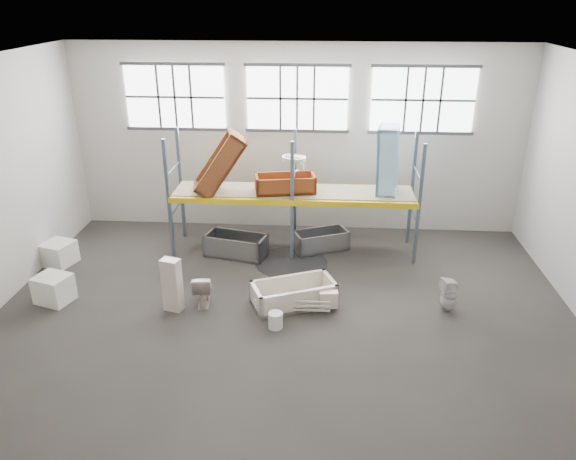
# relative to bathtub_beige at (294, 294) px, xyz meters

# --- Properties ---
(floor) EXTENTS (12.00, 10.00, 0.10)m
(floor) POSITION_rel_bathtub_beige_xyz_m (-0.17, -0.76, -0.30)
(floor) COLOR #413C38
(floor) RESTS_ON ground
(ceiling) EXTENTS (12.00, 10.00, 0.10)m
(ceiling) POSITION_rel_bathtub_beige_xyz_m (-0.17, -0.76, 4.80)
(ceiling) COLOR silver
(ceiling) RESTS_ON ground
(wall_back) EXTENTS (12.00, 0.10, 5.00)m
(wall_back) POSITION_rel_bathtub_beige_xyz_m (-0.17, 4.29, 2.25)
(wall_back) COLOR beige
(wall_back) RESTS_ON ground
(wall_front) EXTENTS (12.00, 0.10, 5.00)m
(wall_front) POSITION_rel_bathtub_beige_xyz_m (-0.17, -5.81, 2.25)
(wall_front) COLOR #9E9A92
(wall_front) RESTS_ON ground
(window_left) EXTENTS (2.60, 0.04, 1.60)m
(window_left) POSITION_rel_bathtub_beige_xyz_m (-3.37, 4.18, 3.35)
(window_left) COLOR white
(window_left) RESTS_ON wall_back
(window_mid) EXTENTS (2.60, 0.04, 1.60)m
(window_mid) POSITION_rel_bathtub_beige_xyz_m (-0.17, 4.18, 3.35)
(window_mid) COLOR white
(window_mid) RESTS_ON wall_back
(window_right) EXTENTS (2.60, 0.04, 1.60)m
(window_right) POSITION_rel_bathtub_beige_xyz_m (3.03, 4.18, 3.35)
(window_right) COLOR white
(window_right) RESTS_ON wall_back
(rack_upright_la) EXTENTS (0.08, 0.08, 3.00)m
(rack_upright_la) POSITION_rel_bathtub_beige_xyz_m (-3.17, 2.14, 1.25)
(rack_upright_la) COLOR slate
(rack_upright_la) RESTS_ON floor
(rack_upright_lb) EXTENTS (0.08, 0.08, 3.00)m
(rack_upright_lb) POSITION_rel_bathtub_beige_xyz_m (-3.17, 3.34, 1.25)
(rack_upright_lb) COLOR slate
(rack_upright_lb) RESTS_ON floor
(rack_upright_ma) EXTENTS (0.08, 0.08, 3.00)m
(rack_upright_ma) POSITION_rel_bathtub_beige_xyz_m (-0.17, 2.14, 1.25)
(rack_upright_ma) COLOR slate
(rack_upright_ma) RESTS_ON floor
(rack_upright_mb) EXTENTS (0.08, 0.08, 3.00)m
(rack_upright_mb) POSITION_rel_bathtub_beige_xyz_m (-0.17, 3.34, 1.25)
(rack_upright_mb) COLOR slate
(rack_upright_mb) RESTS_ON floor
(rack_upright_ra) EXTENTS (0.08, 0.08, 3.00)m
(rack_upright_ra) POSITION_rel_bathtub_beige_xyz_m (2.83, 2.14, 1.25)
(rack_upright_ra) COLOR slate
(rack_upright_ra) RESTS_ON floor
(rack_upright_rb) EXTENTS (0.08, 0.08, 3.00)m
(rack_upright_rb) POSITION_rel_bathtub_beige_xyz_m (2.83, 3.34, 1.25)
(rack_upright_rb) COLOR slate
(rack_upright_rb) RESTS_ON floor
(rack_beam_front) EXTENTS (6.00, 0.10, 0.14)m
(rack_beam_front) POSITION_rel_bathtub_beige_xyz_m (-0.17, 2.14, 1.25)
(rack_beam_front) COLOR yellow
(rack_beam_front) RESTS_ON floor
(rack_beam_back) EXTENTS (6.00, 0.10, 0.14)m
(rack_beam_back) POSITION_rel_bathtub_beige_xyz_m (-0.17, 3.34, 1.25)
(rack_beam_back) COLOR yellow
(rack_beam_back) RESTS_ON floor
(shelf_deck) EXTENTS (5.90, 1.10, 0.03)m
(shelf_deck) POSITION_rel_bathtub_beige_xyz_m (-0.17, 2.74, 1.33)
(shelf_deck) COLOR gray
(shelf_deck) RESTS_ON floor
(wet_patch) EXTENTS (1.80, 1.80, 0.00)m
(wet_patch) POSITION_rel_bathtub_beige_xyz_m (-0.17, 1.94, -0.25)
(wet_patch) COLOR black
(wet_patch) RESTS_ON floor
(bathtub_beige) EXTENTS (1.90, 1.41, 0.51)m
(bathtub_beige) POSITION_rel_bathtub_beige_xyz_m (0.00, 0.00, 0.00)
(bathtub_beige) COLOR beige
(bathtub_beige) RESTS_ON floor
(cistern_spare) EXTENTS (0.39, 0.20, 0.36)m
(cistern_spare) POSITION_rel_bathtub_beige_xyz_m (0.74, -0.23, 0.03)
(cistern_spare) COLOR beige
(cistern_spare) RESTS_ON bathtub_beige
(sink_in_tub) EXTENTS (0.57, 0.57, 0.15)m
(sink_in_tub) POSITION_rel_bathtub_beige_xyz_m (0.10, -0.28, -0.09)
(sink_in_tub) COLOR beige
(sink_in_tub) RESTS_ON bathtub_beige
(toilet_beige) EXTENTS (0.48, 0.74, 0.71)m
(toilet_beige) POSITION_rel_bathtub_beige_xyz_m (-1.93, -0.09, 0.10)
(toilet_beige) COLOR beige
(toilet_beige) RESTS_ON floor
(cistern_tall) EXTENTS (0.43, 0.34, 1.16)m
(cistern_tall) POSITION_rel_bathtub_beige_xyz_m (-2.50, -0.38, 0.33)
(cistern_tall) COLOR beige
(cistern_tall) RESTS_ON floor
(toilet_white) EXTENTS (0.42, 0.42, 0.75)m
(toilet_white) POSITION_rel_bathtub_beige_xyz_m (3.23, -0.02, 0.12)
(toilet_white) COLOR silver
(toilet_white) RESTS_ON floor
(steel_tub_left) EXTENTS (1.63, 1.05, 0.55)m
(steel_tub_left) POSITION_rel_bathtub_beige_xyz_m (-1.59, 2.26, 0.02)
(steel_tub_left) COLOR #94979C
(steel_tub_left) RESTS_ON floor
(steel_tub_right) EXTENTS (1.49, 1.10, 0.50)m
(steel_tub_right) POSITION_rel_bathtub_beige_xyz_m (0.54, 2.77, -0.01)
(steel_tub_right) COLOR #B7BAC1
(steel_tub_right) RESTS_ON floor
(rust_tub_flat) EXTENTS (1.56, 0.94, 0.41)m
(rust_tub_flat) POSITION_rel_bathtub_beige_xyz_m (-0.37, 2.64, 1.57)
(rust_tub_flat) COLOR #942E0E
(rust_tub_flat) RESTS_ON shelf_deck
(rust_tub_tilted) EXTENTS (1.47, 1.04, 1.64)m
(rust_tub_tilted) POSITION_rel_bathtub_beige_xyz_m (-1.96, 2.57, 2.04)
(rust_tub_tilted) COLOR brown
(rust_tub_tilted) RESTS_ON shelf_deck
(sink_on_shelf) EXTENTS (0.71, 0.64, 0.51)m
(sink_on_shelf) POSITION_rel_bathtub_beige_xyz_m (-0.15, 2.43, 1.84)
(sink_on_shelf) COLOR silver
(sink_on_shelf) RESTS_ON rust_tub_flat
(blue_tub_upright) EXTENTS (0.66, 0.86, 1.68)m
(blue_tub_upright) POSITION_rel_bathtub_beige_xyz_m (2.09, 2.79, 2.14)
(blue_tub_upright) COLOR #9CCFEF
(blue_tub_upright) RESTS_ON shelf_deck
(bucket) EXTENTS (0.30, 0.30, 0.33)m
(bucket) POSITION_rel_bathtub_beige_xyz_m (-0.31, -0.92, -0.09)
(bucket) COLOR white
(bucket) RESTS_ON floor
(carton_near) EXTENTS (0.85, 0.78, 0.60)m
(carton_near) POSITION_rel_bathtub_beige_xyz_m (-5.14, -0.23, 0.05)
(carton_near) COLOR white
(carton_near) RESTS_ON floor
(carton_far) EXTENTS (0.84, 0.84, 0.56)m
(carton_far) POSITION_rel_bathtub_beige_xyz_m (-5.84, 1.50, 0.03)
(carton_far) COLOR white
(carton_far) RESTS_ON floor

